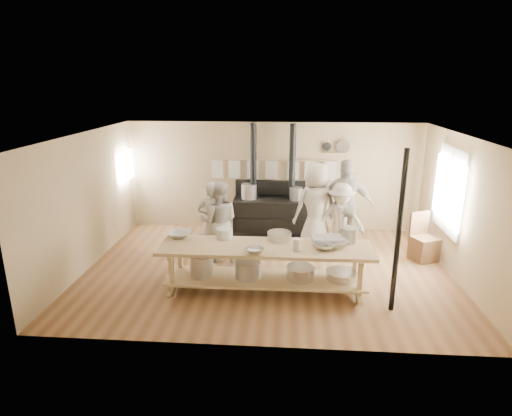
# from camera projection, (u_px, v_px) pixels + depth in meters

# --- Properties ---
(ground) EXTENTS (7.00, 7.00, 0.00)m
(ground) POSITION_uv_depth(u_px,v_px,m) (268.00, 270.00, 8.30)
(ground) COLOR brown
(ground) RESTS_ON ground
(room_shell) EXTENTS (7.00, 7.00, 7.00)m
(room_shell) POSITION_uv_depth(u_px,v_px,m) (268.00, 189.00, 7.84)
(room_shell) COLOR tan
(room_shell) RESTS_ON ground
(window_right) EXTENTS (0.09, 1.50, 1.65)m
(window_right) POSITION_uv_depth(u_px,v_px,m) (450.00, 191.00, 8.19)
(window_right) COLOR beige
(window_right) RESTS_ON ground
(left_opening) EXTENTS (0.00, 0.90, 0.90)m
(left_opening) POSITION_uv_depth(u_px,v_px,m) (125.00, 166.00, 10.00)
(left_opening) COLOR white
(left_opening) RESTS_ON ground
(stove) EXTENTS (1.90, 0.75, 2.60)m
(stove) POSITION_uv_depth(u_px,v_px,m) (272.00, 212.00, 10.18)
(stove) COLOR black
(stove) RESTS_ON ground
(towel_rail) EXTENTS (3.00, 0.04, 0.47)m
(towel_rail) POSITION_uv_depth(u_px,v_px,m) (273.00, 167.00, 10.15)
(towel_rail) COLOR tan
(towel_rail) RESTS_ON ground
(back_wall_shelf) EXTENTS (0.63, 0.14, 0.32)m
(back_wall_shelf) POSITION_uv_depth(u_px,v_px,m) (336.00, 149.00, 9.95)
(back_wall_shelf) COLOR tan
(back_wall_shelf) RESTS_ON ground
(prep_table) EXTENTS (3.60, 0.90, 0.85)m
(prep_table) POSITION_uv_depth(u_px,v_px,m) (265.00, 264.00, 7.29)
(prep_table) COLOR tan
(prep_table) RESTS_ON ground
(support_post) EXTENTS (0.08, 0.08, 2.60)m
(support_post) POSITION_uv_depth(u_px,v_px,m) (399.00, 233.00, 6.49)
(support_post) COLOR black
(support_post) RESTS_ON ground
(cook_far_left) EXTENTS (0.63, 0.43, 1.65)m
(cook_far_left) POSITION_uv_depth(u_px,v_px,m) (213.00, 221.00, 8.56)
(cook_far_left) COLOR #B3AC9F
(cook_far_left) RESTS_ON ground
(cook_left) EXTENTS (0.84, 0.68, 1.65)m
(cook_left) POSITION_uv_depth(u_px,v_px,m) (219.00, 222.00, 8.53)
(cook_left) COLOR #B3AC9F
(cook_left) RESTS_ON ground
(cook_center) EXTENTS (1.10, 0.93, 1.92)m
(cook_center) POSITION_uv_depth(u_px,v_px,m) (316.00, 207.00, 9.03)
(cook_center) COLOR #B3AC9F
(cook_center) RESTS_ON ground
(cook_right) EXTENTS (1.21, 0.59, 1.99)m
(cook_right) POSITION_uv_depth(u_px,v_px,m) (346.00, 206.00, 8.98)
(cook_right) COLOR #B3AC9F
(cook_right) RESTS_ON ground
(cook_by_window) EXTENTS (1.02, 0.63, 1.52)m
(cook_by_window) POSITION_uv_depth(u_px,v_px,m) (340.00, 219.00, 8.89)
(cook_by_window) COLOR #B3AC9F
(cook_by_window) RESTS_ON ground
(chair) EXTENTS (0.60, 0.60, 0.97)m
(chair) POSITION_uv_depth(u_px,v_px,m) (423.00, 246.00, 8.70)
(chair) COLOR brown
(chair) RESTS_ON ground
(bowl_white_a) EXTENTS (0.42, 0.42, 0.10)m
(bowl_white_a) POSITION_uv_depth(u_px,v_px,m) (180.00, 234.00, 7.61)
(bowl_white_a) COLOR silver
(bowl_white_a) RESTS_ON prep_table
(bowl_steel_a) EXTENTS (0.41, 0.41, 0.09)m
(bowl_steel_a) POSITION_uv_depth(u_px,v_px,m) (255.00, 251.00, 6.88)
(bowl_steel_a) COLOR silver
(bowl_steel_a) RESTS_ON prep_table
(bowl_white_b) EXTENTS (0.56, 0.56, 0.11)m
(bowl_white_b) POSITION_uv_depth(u_px,v_px,m) (334.00, 242.00, 7.22)
(bowl_white_b) COLOR silver
(bowl_white_b) RESTS_ON prep_table
(bowl_steel_b) EXTENTS (0.48, 0.48, 0.11)m
(bowl_steel_b) POSITION_uv_depth(u_px,v_px,m) (324.00, 246.00, 7.06)
(bowl_steel_b) COLOR silver
(bowl_steel_b) RESTS_ON prep_table
(roasting_pan) EXTENTS (0.53, 0.38, 0.11)m
(roasting_pan) POSITION_uv_depth(u_px,v_px,m) (327.00, 240.00, 7.33)
(roasting_pan) COLOR #B2B2B7
(roasting_pan) RESTS_ON prep_table
(mixing_bowl_large) EXTENTS (0.56, 0.56, 0.13)m
(mixing_bowl_large) POSITION_uv_depth(u_px,v_px,m) (279.00, 236.00, 7.48)
(mixing_bowl_large) COLOR silver
(mixing_bowl_large) RESTS_ON prep_table
(bucket_galv) EXTENTS (0.30, 0.30, 0.25)m
(bucket_galv) POSITION_uv_depth(u_px,v_px,m) (350.00, 235.00, 7.37)
(bucket_galv) COLOR gray
(bucket_galv) RESTS_ON prep_table
(deep_bowl_enamel) EXTENTS (0.33, 0.33, 0.18)m
(deep_bowl_enamel) POSITION_uv_depth(u_px,v_px,m) (225.00, 233.00, 7.54)
(deep_bowl_enamel) COLOR silver
(deep_bowl_enamel) RESTS_ON prep_table
(pitcher) EXTENTS (0.16, 0.16, 0.20)m
(pitcher) POSITION_uv_depth(u_px,v_px,m) (297.00, 245.00, 7.00)
(pitcher) COLOR silver
(pitcher) RESTS_ON prep_table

